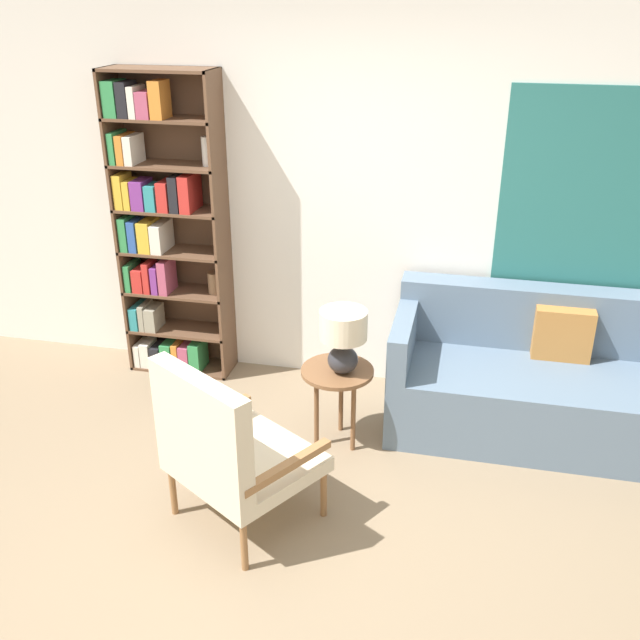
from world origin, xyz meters
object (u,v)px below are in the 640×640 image
object	(u,v)px
armchair	(225,447)
side_table	(337,379)
bookshelf	(163,234)
table_lamp	(343,335)
couch	(558,385)

from	to	relation	value
armchair	side_table	size ratio (longest dim) A/B	1.85
bookshelf	table_lamp	world-z (taller)	bookshelf
table_lamp	armchair	bearing A→B (deg)	-116.53
side_table	table_lamp	size ratio (longest dim) A/B	1.30
bookshelf	armchair	bearing A→B (deg)	-58.36
bookshelf	couch	xyz separation A→B (m)	(2.73, -0.26, -0.73)
bookshelf	table_lamp	size ratio (longest dim) A/B	5.39
table_lamp	couch	bearing A→B (deg)	19.94
couch	side_table	size ratio (longest dim) A/B	4.02
armchair	side_table	xyz separation A→B (m)	(0.40, 0.90, -0.06)
couch	side_table	distance (m)	1.42
armchair	side_table	distance (m)	0.99
bookshelf	couch	world-z (taller)	bookshelf
couch	side_table	xyz separation A→B (m)	(-1.34, -0.45, 0.12)
couch	side_table	world-z (taller)	couch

